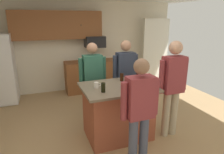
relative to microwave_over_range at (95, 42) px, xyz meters
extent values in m
plane|color=tan|center=(-0.60, -2.50, -1.45)|extent=(7.04, 7.04, 0.00)
cube|color=beige|center=(-0.60, 0.30, -0.15)|extent=(6.40, 0.10, 2.60)
cube|color=white|center=(2.00, -0.10, -0.35)|extent=(0.90, 0.06, 2.00)
cube|color=brown|center=(-1.00, 0.10, 0.47)|extent=(2.40, 0.35, 0.75)
sphere|color=#4C3823|center=(-0.40, -0.09, 0.48)|extent=(0.04, 0.04, 0.04)
cube|color=brown|center=(0.00, -0.02, -1.00)|extent=(1.80, 0.60, 0.90)
sphere|color=#4C3823|center=(0.45, -0.33, -1.00)|extent=(0.04, 0.04, 0.04)
cube|color=white|center=(-2.38, -0.47, -0.57)|extent=(0.41, 0.04, 1.67)
cube|color=black|center=(0.00, 0.00, 0.00)|extent=(0.56, 0.40, 0.32)
cube|color=#9E4C33|center=(-0.33, -2.59, -0.98)|extent=(1.11, 0.79, 0.93)
cube|color=#756651|center=(-0.33, -2.59, -0.50)|extent=(1.25, 0.93, 0.04)
cylinder|color=#4C5166|center=(-0.43, -3.41, -1.06)|extent=(0.13, 0.13, 0.78)
cylinder|color=#4C5166|center=(-0.26, -3.41, -1.06)|extent=(0.13, 0.13, 0.78)
cube|color=maroon|center=(-0.34, -3.41, -0.38)|extent=(0.38, 0.22, 0.58)
sphere|color=#8C664C|center=(-0.34, -3.41, 0.05)|extent=(0.21, 0.21, 0.21)
cylinder|color=maroon|center=(-0.58, -3.41, -0.40)|extent=(0.09, 0.09, 0.53)
cylinder|color=maroon|center=(-0.10, -3.41, -0.40)|extent=(0.09, 0.09, 0.53)
cylinder|color=#383842|center=(0.05, -1.87, -1.04)|extent=(0.13, 0.13, 0.81)
cylinder|color=#383842|center=(0.22, -1.87, -1.04)|extent=(0.13, 0.13, 0.81)
cube|color=#2D384C|center=(0.13, -1.87, -0.34)|extent=(0.38, 0.22, 0.61)
sphere|color=tan|center=(0.13, -1.87, 0.11)|extent=(0.22, 0.22, 0.22)
cylinder|color=#2D384C|center=(-0.11, -1.87, -0.36)|extent=(0.09, 0.09, 0.55)
cylinder|color=#2D384C|center=(0.37, -1.87, -0.36)|extent=(0.09, 0.09, 0.55)
cylinder|color=tan|center=(-0.65, -1.80, -1.05)|extent=(0.13, 0.13, 0.80)
cylinder|color=tan|center=(-0.48, -1.80, -1.05)|extent=(0.13, 0.13, 0.80)
cube|color=#2D6651|center=(-0.57, -1.80, -0.35)|extent=(0.38, 0.22, 0.60)
sphere|color=tan|center=(-0.57, -1.80, 0.08)|extent=(0.22, 0.22, 0.22)
cylinder|color=#2D6651|center=(-0.81, -1.80, -0.37)|extent=(0.09, 0.09, 0.54)
cylinder|color=#2D6651|center=(-0.33, -1.80, -0.37)|extent=(0.09, 0.09, 0.54)
cylinder|color=tan|center=(0.49, -2.90, -1.03)|extent=(0.13, 0.13, 0.85)
cylinder|color=tan|center=(0.66, -2.90, -1.03)|extent=(0.13, 0.13, 0.85)
cube|color=maroon|center=(0.57, -2.90, -0.28)|extent=(0.38, 0.22, 0.64)
sphere|color=tan|center=(0.57, -2.90, 0.18)|extent=(0.23, 0.23, 0.23)
cylinder|color=maroon|center=(0.33, -2.90, -0.30)|extent=(0.09, 0.09, 0.57)
cylinder|color=maroon|center=(0.81, -2.90, -0.30)|extent=(0.09, 0.09, 0.57)
cylinder|color=black|center=(0.13, -2.88, -0.40)|extent=(0.07, 0.07, 0.16)
cylinder|color=white|center=(-0.71, -2.56, -0.43)|extent=(0.08, 0.08, 0.10)
torus|color=white|center=(-0.66, -2.56, -0.42)|extent=(0.06, 0.01, 0.06)
cylinder|color=black|center=(0.13, -2.46, -0.40)|extent=(0.07, 0.07, 0.17)
cylinder|color=black|center=(-0.15, -2.35, -0.41)|extent=(0.07, 0.07, 0.15)
cylinder|color=black|center=(-0.66, -2.78, -0.40)|extent=(0.07, 0.07, 0.15)
camera|label=1|loc=(-1.57, -5.60, 0.64)|focal=31.82mm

